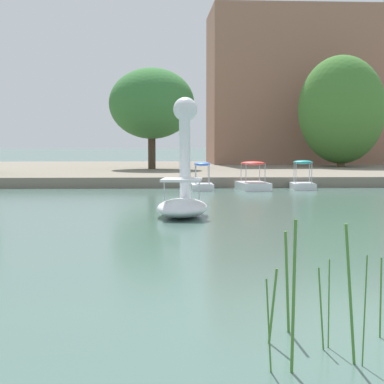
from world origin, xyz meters
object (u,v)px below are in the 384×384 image
object	(u,v)px
pedal_boat_red	(253,181)
swan_boat	(183,185)
pedal_boat_teal	(303,181)
tree_broadleaf_left	(152,104)
pedal_boat_blue	(202,182)
tree_willow_overhanging	(341,110)

from	to	relation	value
pedal_boat_red	swan_boat	bearing A→B (deg)	-108.99
swan_boat	pedal_boat_red	distance (m)	11.57
pedal_boat_teal	tree_broadleaf_left	xyz separation A→B (m)	(-7.87, 11.81, 4.58)
swan_boat	pedal_boat_teal	bearing A→B (deg)	60.71
pedal_boat_teal	pedal_boat_blue	distance (m)	5.10
swan_boat	tree_broadleaf_left	world-z (taller)	tree_broadleaf_left
tree_broadleaf_left	swan_boat	bearing A→B (deg)	-86.21
tree_willow_overhanging	tree_broadleaf_left	bearing A→B (deg)	-167.06
pedal_boat_teal	tree_broadleaf_left	size ratio (longest dim) A/B	0.27
pedal_boat_teal	tree_willow_overhanging	xyz separation A→B (m)	(6.10, 15.02, 4.37)
pedal_boat_blue	pedal_boat_red	bearing A→B (deg)	-4.41
swan_boat	tree_willow_overhanging	distance (m)	29.36
pedal_boat_red	pedal_boat_teal	bearing A→B (deg)	8.43
pedal_boat_red	tree_willow_overhanging	distance (m)	18.21
tree_willow_overhanging	swan_boat	bearing A→B (deg)	-115.29
swan_boat	pedal_boat_red	world-z (taller)	swan_boat
pedal_boat_red	tree_willow_overhanging	size ratio (longest dim) A/B	0.30
pedal_boat_teal	pedal_boat_red	world-z (taller)	pedal_boat_teal
swan_boat	tree_broadleaf_left	bearing A→B (deg)	93.79
pedal_boat_teal	tree_willow_overhanging	world-z (taller)	tree_willow_overhanging
swan_boat	pedal_boat_teal	world-z (taller)	swan_boat
pedal_boat_red	tree_broadleaf_left	world-z (taller)	tree_broadleaf_left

